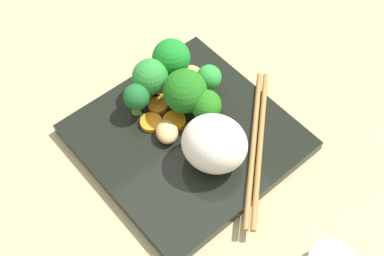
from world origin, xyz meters
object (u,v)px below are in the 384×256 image
rice_mound (217,142)px  broccoli_floret_0 (185,91)px  carrot_slice_4 (176,120)px  chopstick_pair (257,145)px  square_plate (187,137)px

rice_mound → broccoli_floret_0: 7.98cm
broccoli_floret_0 → carrot_slice_4: bearing=-76.6°
carrot_slice_4 → chopstick_pair: size_ratio=0.16×
rice_mound → broccoli_floret_0: (-7.76, 1.81, 0.44)cm
broccoli_floret_0 → rice_mound: bearing=-13.2°
square_plate → broccoli_floret_0: size_ratio=3.50×
broccoli_floret_0 → chopstick_pair: bearing=16.7°
broccoli_floret_0 → chopstick_pair: 10.87cm
carrot_slice_4 → broccoli_floret_0: bearing=103.4°
rice_mound → broccoli_floret_0: rice_mound is taller
carrot_slice_4 → rice_mound: bearing=1.7°
rice_mound → chopstick_pair: (2.09, 4.77, -3.11)cm
square_plate → rice_mound: bearing=5.1°
rice_mound → carrot_slice_4: (-7.27, -0.21, -3.17)cm
broccoli_floret_0 → square_plate: bearing=-38.4°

